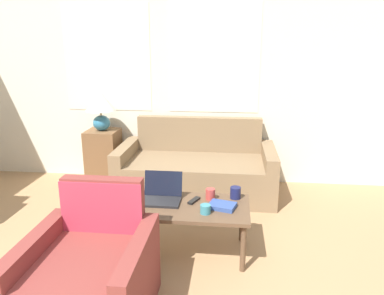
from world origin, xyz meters
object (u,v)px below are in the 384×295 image
object	(u,v)px
cup_navy	(235,193)
cup_yellow	(205,209)
armchair	(91,279)
laptop	(162,195)
cup_white	(210,194)
tv_remote	(194,200)
book_red	(222,206)
coffee_table	(186,210)
couch	(197,171)
table_lamp	(100,105)

from	to	relation	value
cup_navy	cup_yellow	bearing A→B (deg)	-125.76
armchair	cup_yellow	size ratio (longest dim) A/B	9.96
laptop	cup_yellow	world-z (taller)	laptop
cup_white	tv_remote	xyz separation A→B (m)	(-0.14, -0.06, -0.04)
cup_white	book_red	world-z (taller)	cup_white
cup_navy	book_red	distance (m)	0.24
armchair	tv_remote	bearing A→B (deg)	58.45
armchair	laptop	world-z (taller)	armchair
cup_yellow	cup_white	world-z (taller)	cup_white
coffee_table	tv_remote	xyz separation A→B (m)	(0.06, 0.08, 0.06)
couch	tv_remote	world-z (taller)	couch
couch	cup_white	xyz separation A→B (m)	(0.24, -1.21, 0.22)
cup_yellow	cup_white	bearing A→B (deg)	85.74
armchair	cup_white	distance (m)	1.23
armchair	table_lamp	distance (m)	2.58
coffee_table	cup_yellow	size ratio (longest dim) A/B	12.34
armchair	coffee_table	xyz separation A→B (m)	(0.52, 0.85, 0.11)
coffee_table	laptop	xyz separation A→B (m)	(-0.22, 0.08, 0.10)
armchair	laptop	distance (m)	0.99
laptop	couch	bearing A→B (deg)	82.21
cup_navy	cup_yellow	size ratio (longest dim) A/B	1.20
couch	armchair	size ratio (longest dim) A/B	2.15
couch	cup_navy	distance (m)	1.26
couch	armchair	xyz separation A→B (m)	(-0.47, -2.20, 0.01)
coffee_table	tv_remote	world-z (taller)	tv_remote
armchair	laptop	size ratio (longest dim) A/B	2.56
couch	laptop	distance (m)	1.31
laptop	table_lamp	bearing A→B (deg)	125.37
table_lamp	tv_remote	bearing A→B (deg)	-47.82
couch	cup_navy	xyz separation A→B (m)	(0.45, -1.16, 0.22)
book_red	coffee_table	bearing A→B (deg)	176.81
table_lamp	cup_navy	size ratio (longest dim) A/B	4.82
table_lamp	laptop	size ratio (longest dim) A/B	1.49
armchair	table_lamp	xyz separation A→B (m)	(-0.73, 2.36, 0.73)
laptop	cup_navy	size ratio (longest dim) A/B	3.23
laptop	tv_remote	distance (m)	0.28
cup_navy	cup_white	distance (m)	0.22
table_lamp	cup_yellow	xyz separation A→B (m)	(1.41, -1.65, -0.54)
cup_yellow	book_red	distance (m)	0.18
laptop	coffee_table	bearing A→B (deg)	-19.19
laptop	cup_white	xyz separation A→B (m)	(0.41, 0.07, -0.00)
tv_remote	table_lamp	bearing A→B (deg)	132.18
couch	laptop	world-z (taller)	couch
armchair	cup_white	xyz separation A→B (m)	(0.71, 0.99, 0.20)
cup_white	book_red	distance (m)	0.20
armchair	cup_white	size ratio (longest dim) A/B	8.73
cup_white	book_red	size ratio (longest dim) A/B	0.39
table_lamp	cup_white	distance (m)	2.05
book_red	cup_navy	bearing A→B (deg)	62.73
laptop	cup_white	distance (m)	0.42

